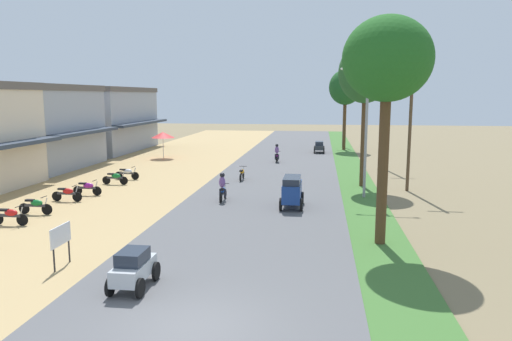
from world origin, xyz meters
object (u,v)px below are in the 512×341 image
Objects in this scene: parked_motorbike_fourth at (88,187)px; median_tree_nearest at (387,62)px; median_tree_second at (365,73)px; median_tree_third at (345,88)px; parked_motorbike_fifth at (115,177)px; streetlamp_mid at (344,112)px; streetlamp_near at (366,122)px; utility_pole_far at (411,110)px; motorbike_ahead_third at (277,154)px; street_signboard at (61,238)px; car_hatchback_silver at (134,267)px; motorbike_foreground_rider at (223,188)px; parked_motorbike_second at (36,205)px; parked_motorbike_third at (67,193)px; utility_pole_near at (385,115)px; car_van_blue at (292,190)px; parked_motorbike_sixth at (127,173)px; car_sedan_charcoal at (319,146)px; parked_motorbike_nearest at (10,215)px; vendor_umbrella at (163,135)px; motorbike_ahead_second at (242,173)px.

parked_motorbike_fourth is 0.20× the size of median_tree_nearest.
parked_motorbike_fourth is at bearing -162.30° from median_tree_second.
median_tree_second is 21.77m from median_tree_third.
parked_motorbike_fifth is 20.72m from median_tree_nearest.
streetlamp_mid is (16.34, 26.71, 3.59)m from parked_motorbike_fifth.
utility_pole_far reaches higher than streetlamp_near.
street_signboard is at bearing -100.44° from motorbike_ahead_third.
street_signboard is 0.21× the size of streetlamp_mid.
street_signboard is 0.75× the size of car_hatchback_silver.
motorbike_foreground_rider reaches higher than parked_motorbike_fifth.
parked_motorbike_third is (0.02, 3.03, 0.00)m from parked_motorbike_second.
median_tree_third reaches higher than utility_pole_near.
car_hatchback_silver is at bearing -119.22° from streetlamp_near.
utility_pole_near is (2.63, -13.39, -2.41)m from median_tree_third.
median_tree_second is at bearing 87.72° from streetlamp_near.
median_tree_third is at bearing 97.37° from utility_pole_far.
utility_pole_near is 3.54× the size of car_van_blue.
streetlamp_near is at bearing 5.74° from parked_motorbike_fourth.
median_tree_third is at bearing 58.66° from parked_motorbike_fourth.
parked_motorbike_sixth is at bearing -133.52° from motorbike_ahead_third.
car_hatchback_silver is 37.36m from car_sedan_charcoal.
parked_motorbike_third is 11.25m from street_signboard.
street_signboard is 21.95m from utility_pole_far.
parked_motorbike_third is 0.20× the size of median_tree_nearest.
median_tree_third is (16.81, 33.96, 6.31)m from parked_motorbike_nearest.
median_tree_third reaches higher than streetlamp_mid.
street_signboard is 0.62× the size of car_van_blue.
parked_motorbike_fourth is at bearing 155.72° from median_tree_nearest.
car_sedan_charcoal reaches higher than parked_motorbike_nearest.
streetlamp_near is 28.66m from streetlamp_mid.
parked_motorbike_sixth is at bearing -84.05° from vendor_umbrella.
car_sedan_charcoal is at bearing 55.92° from parked_motorbike_fifth.
median_tree_third reaches higher than parked_motorbike_nearest.
median_tree_second is 12.06m from motorbike_foreground_rider.
car_van_blue reaches higher than motorbike_ahead_third.
median_tree_second is 25.22m from streetlamp_mid.
parked_motorbike_third is 14.26m from car_hatchback_silver.
parked_motorbike_second is 18.48m from streetlamp_near.
streetlamp_mid reaches higher than vendor_umbrella.
streetlamp_near is 3.99m from utility_pole_far.
car_sedan_charcoal is (13.61, 20.12, 0.19)m from parked_motorbike_fifth.
parked_motorbike_fourth is at bearing -167.55° from utility_pole_far.
utility_pole_near reaches higher than parked_motorbike_fifth.
utility_pole_far is at bearing -10.64° from motorbike_ahead_second.
median_tree_second is 1.10× the size of utility_pole_near.
motorbike_ahead_second reaches higher than parked_motorbike_fourth.
parked_motorbike_second is at bearing -165.85° from car_van_blue.
streetlamp_mid is (16.83, 32.10, 3.59)m from parked_motorbike_third.
median_tree_third is at bearing 52.85° from parked_motorbike_sixth.
utility_pole_near is 4.74× the size of motorbike_ahead_third.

